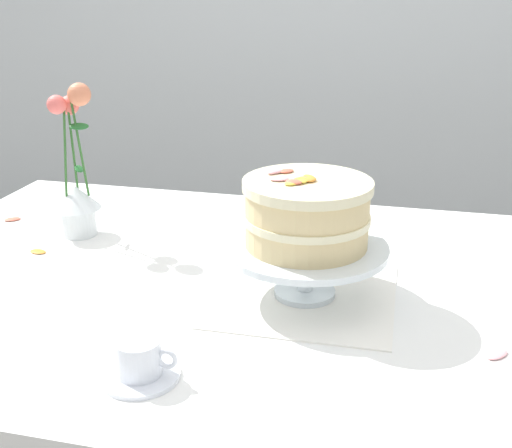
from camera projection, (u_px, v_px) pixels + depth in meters
dining_table at (222, 327)px, 1.24m from camera, size 1.40×1.00×0.74m
linen_napkin at (304, 295)px, 1.17m from camera, size 0.32×0.32×0.00m
cake_stand at (306, 254)px, 1.14m from camera, size 0.29×0.29×0.10m
layer_cake at (307, 213)px, 1.11m from camera, size 0.22×0.22×0.12m
flower_vase at (76, 184)px, 1.41m from camera, size 0.11×0.10×0.34m
teacup at (140, 362)px, 0.92m from camera, size 0.12×0.12×0.06m
loose_petal_0 at (38, 251)px, 1.35m from camera, size 0.04×0.03×0.00m
loose_petal_1 at (497, 354)px, 0.98m from camera, size 0.04×0.05×0.01m
loose_petal_2 at (12, 219)px, 1.54m from camera, size 0.04×0.04×0.01m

